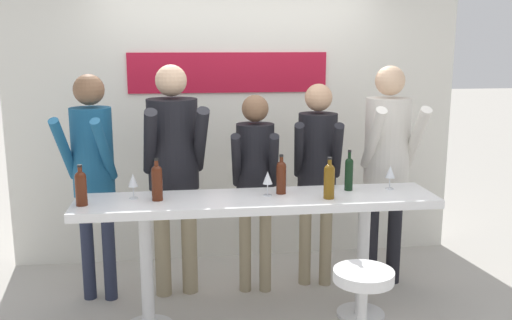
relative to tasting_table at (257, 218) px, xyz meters
name	(u,v)px	position (x,y,z in m)	size (l,w,h in m)	color
back_wall	(237,122)	(0.00, 1.41, 0.49)	(4.14, 0.12, 2.58)	silver
tasting_table	(257,218)	(0.00, 0.00, 0.00)	(2.54, 0.52, 0.96)	white
bar_stool	(362,305)	(0.55, -0.72, -0.36)	(0.39, 0.39, 0.67)	silver
person_far_left	(93,161)	(-1.20, 0.55, 0.33)	(0.44, 0.58, 1.79)	#23283D
person_left	(173,156)	(-0.59, 0.57, 0.35)	(0.52, 0.63, 1.86)	gray
person_center_left	(255,171)	(0.05, 0.54, 0.22)	(0.40, 0.52, 1.63)	gray
person_center	(317,162)	(0.57, 0.60, 0.26)	(0.45, 0.56, 1.70)	gray
person_center_right	(387,151)	(1.15, 0.55, 0.35)	(0.44, 0.57, 1.84)	black
wine_bottle_0	(281,176)	(0.18, 0.07, 0.28)	(0.07, 0.07, 0.29)	#4C1E0F
wine_bottle_1	(329,179)	(0.49, -0.10, 0.29)	(0.08, 0.08, 0.29)	brown
wine_bottle_2	(157,181)	(-0.70, 0.01, 0.29)	(0.08, 0.08, 0.30)	#4C1E0F
wine_bottle_3	(349,172)	(0.69, 0.10, 0.29)	(0.06, 0.06, 0.30)	black
wine_bottle_4	(81,187)	(-1.19, -0.05, 0.28)	(0.08, 0.08, 0.28)	#4C1E0F
wine_glass_0	(133,181)	(-0.86, 0.07, 0.28)	(0.07, 0.07, 0.18)	silver
wine_glass_1	(268,179)	(0.08, 0.03, 0.28)	(0.07, 0.07, 0.18)	silver
wine_glass_2	(390,173)	(1.00, 0.09, 0.28)	(0.07, 0.07, 0.18)	silver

